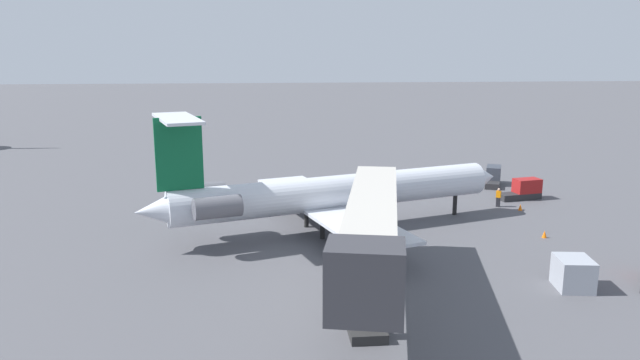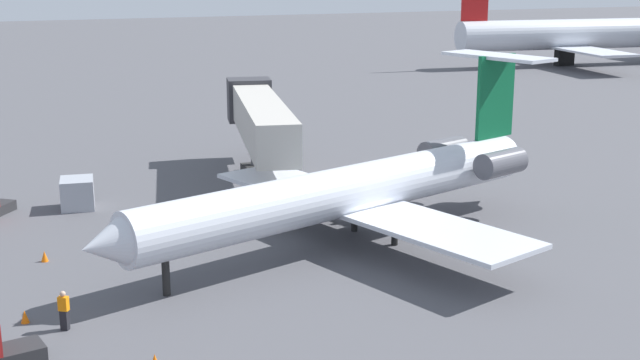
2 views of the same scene
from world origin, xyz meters
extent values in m
cube|color=#4C4C51|center=(0.00, 0.00, -0.05)|extent=(400.00, 400.00, 0.10)
cylinder|color=silver|center=(-0.99, -1.14, 3.00)|extent=(10.35, 25.44, 2.62)
cone|color=silver|center=(3.18, -14.22, 3.00)|extent=(3.04, 2.85, 2.49)
cone|color=silver|center=(-5.19, 12.05, 3.00)|extent=(2.91, 3.15, 2.23)
cube|color=silver|center=(4.12, 1.54, 1.99)|extent=(10.68, 7.17, 0.24)
cube|color=silver|center=(-6.72, -1.91, 1.99)|extent=(10.68, 7.17, 0.24)
cylinder|color=#595960|center=(-1.90, 9.00, 3.40)|extent=(2.40, 3.50, 1.50)
cylinder|color=#595960|center=(-6.12, 7.66, 3.40)|extent=(2.40, 3.50, 1.50)
cube|color=#0C5933|center=(-4.62, 10.24, 6.82)|extent=(1.20, 3.12, 5.02)
cube|color=silver|center=(-4.62, 10.24, 9.23)|extent=(7.21, 4.35, 0.20)
cylinder|color=black|center=(2.33, -11.56, 0.85)|extent=(0.36, 0.36, 1.69)
cylinder|color=black|center=(-0.08, 1.26, 0.85)|extent=(0.36, 0.36, 1.69)
cylinder|color=black|center=(-3.13, 0.28, 0.85)|extent=(0.36, 0.36, 1.69)
cube|color=#B7B2A8|center=(-14.33, -1.36, 4.58)|extent=(18.13, 6.34, 2.60)
cube|color=#333338|center=(-22.73, 0.46, 4.58)|extent=(3.02, 3.63, 3.20)
cylinder|color=#4C4C51|center=(-18.73, -0.41, 1.64)|extent=(0.70, 0.70, 3.28)
cube|color=#262626|center=(-18.73, -0.41, 0.25)|extent=(1.80, 1.80, 0.50)
cube|color=black|center=(4.47, -16.23, 0.42)|extent=(0.38, 0.40, 0.85)
cube|color=orange|center=(4.47, -16.23, 1.15)|extent=(0.45, 0.48, 0.60)
sphere|color=tan|center=(4.47, -16.23, 1.57)|extent=(0.24, 0.24, 0.24)
cube|color=#999EA8|center=(-13.81, -13.50, 0.93)|extent=(2.54, 2.25, 1.85)
cone|color=orange|center=(-4.47, -16.27, 0.28)|extent=(0.36, 0.36, 0.55)
cone|color=orange|center=(3.12, -17.71, 0.28)|extent=(0.36, 0.36, 0.55)
cylinder|color=silver|center=(-64.03, 62.04, 4.57)|extent=(8.47, 33.66, 4.33)
cube|color=silver|center=(-64.03, 62.04, 2.80)|extent=(28.57, 9.45, 0.30)
cube|color=black|center=(-64.03, 62.04, 1.20)|extent=(1.20, 2.80, 2.40)
camera|label=1|loc=(-45.19, 4.40, 13.86)|focal=33.40mm
camera|label=2|loc=(38.33, -18.82, 14.58)|focal=47.75mm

